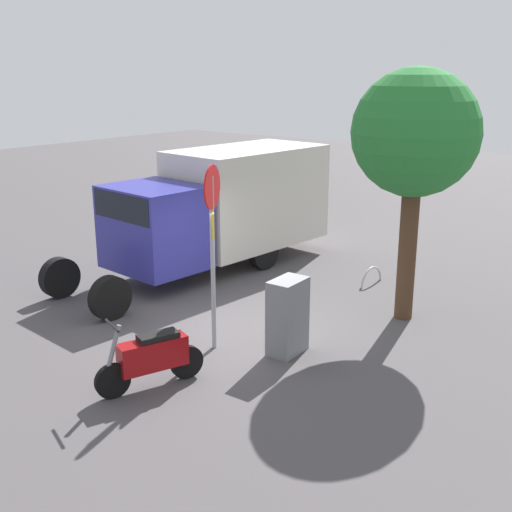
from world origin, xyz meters
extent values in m
plane|color=#4A4648|center=(0.00, 0.00, 0.00)|extent=(60.00, 60.00, 0.00)
cylinder|color=black|center=(-3.37, -3.72, 0.45)|extent=(0.92, 0.32, 0.90)
cylinder|color=black|center=(-3.22, -1.82, 0.45)|extent=(0.92, 0.32, 0.90)
cylinder|color=black|center=(1.21, -4.08, 0.45)|extent=(0.92, 0.32, 0.90)
cylinder|color=black|center=(1.36, -2.19, 0.45)|extent=(0.92, 0.32, 0.90)
cube|color=beige|center=(-3.69, -2.74, 1.69)|extent=(4.26, 2.52, 2.48)
cube|color=#2F2F94|center=(-0.65, -2.98, 1.40)|extent=(1.96, 2.24, 1.90)
cube|color=black|center=(-0.65, -2.98, 2.00)|extent=(1.97, 2.08, 0.60)
cylinder|color=black|center=(3.44, 0.39, 0.28)|extent=(0.56, 0.29, 0.56)
cylinder|color=black|center=(2.26, 0.81, 0.28)|extent=(0.56, 0.29, 0.56)
cube|color=maroon|center=(2.80, 0.62, 0.56)|extent=(1.14, 0.68, 0.48)
cube|color=black|center=(2.71, 0.65, 0.83)|extent=(0.70, 0.48, 0.12)
cylinder|color=slate|center=(3.39, 0.40, 0.83)|extent=(0.29, 0.16, 0.69)
cylinder|color=black|center=(3.39, 0.40, 1.18)|extent=(0.23, 0.53, 0.04)
cylinder|color=#9E9EA3|center=(1.10, 0.37, 1.57)|extent=(0.08, 0.08, 3.13)
cylinder|color=red|center=(1.10, 0.39, 2.94)|extent=(0.71, 0.32, 0.76)
cube|color=yellow|center=(1.10, 0.39, 2.30)|extent=(0.33, 0.33, 0.44)
cylinder|color=#47301E|center=(-2.37, 2.41, 1.43)|extent=(0.36, 0.36, 2.86)
sphere|color=#25752F|center=(-2.37, 2.41, 3.71)|extent=(2.42, 2.42, 2.42)
cube|color=slate|center=(0.45, 1.53, 0.68)|extent=(0.75, 0.50, 1.37)
torus|color=#B7B7BC|center=(-3.84, 0.89, 0.00)|extent=(0.85, 0.11, 0.85)
camera|label=1|loc=(8.99, 7.56, 4.86)|focal=44.77mm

